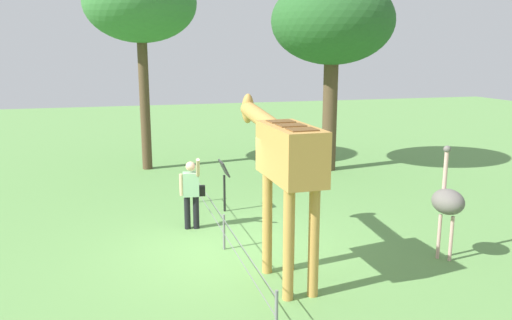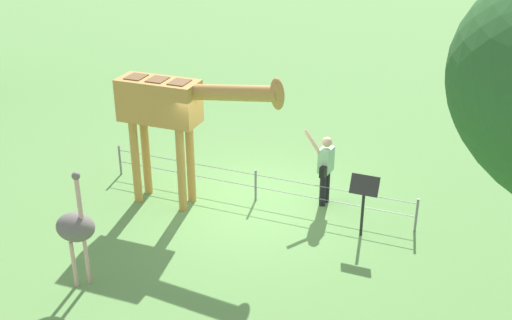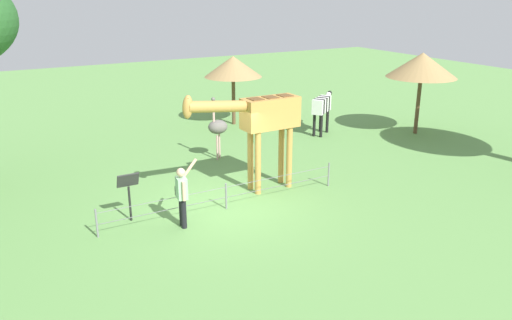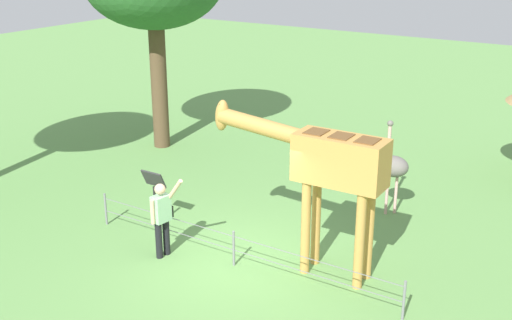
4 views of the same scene
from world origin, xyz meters
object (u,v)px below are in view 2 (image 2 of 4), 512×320
(info_sign, at_px, (364,193))
(ostrich, at_px, (76,227))
(giraffe, at_px, (172,109))
(visitor, at_px, (325,166))

(info_sign, bearing_deg, ostrich, -140.15)
(giraffe, xyz_separation_m, info_sign, (4.08, 0.20, -1.25))
(info_sign, bearing_deg, giraffe, -177.14)
(giraffe, height_order, visitor, giraffe)
(giraffe, relative_size, info_sign, 2.74)
(giraffe, bearing_deg, visitor, 21.67)
(visitor, xyz_separation_m, ostrich, (-3.11, -4.48, 0.27))
(visitor, bearing_deg, ostrich, -124.73)
(ostrich, xyz_separation_m, info_sign, (4.18, 3.49, -0.23))
(visitor, bearing_deg, info_sign, -42.57)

